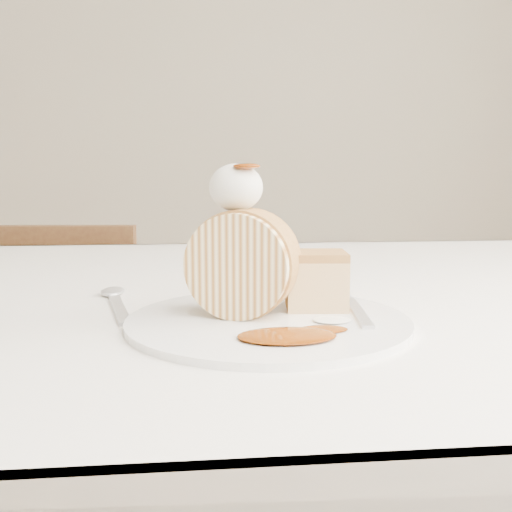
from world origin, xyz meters
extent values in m
cube|color=white|center=(0.00, 3.00, 1.40)|extent=(5.00, 0.10, 2.80)
cube|color=white|center=(0.00, 0.20, 0.73)|extent=(1.40, 0.90, 0.04)
cube|color=white|center=(0.00, 0.65, 0.61)|extent=(1.40, 0.01, 0.28)
cube|color=brown|center=(-0.43, 0.93, 0.38)|extent=(0.40, 0.40, 0.04)
cube|color=brown|center=(-0.44, 0.77, 0.59)|extent=(0.37, 0.07, 0.39)
cylinder|color=brown|center=(-0.26, 1.07, 0.18)|extent=(0.03, 0.03, 0.36)
cylinder|color=brown|center=(-0.57, 1.10, 0.18)|extent=(0.03, 0.03, 0.36)
cylinder|color=brown|center=(-0.28, 0.76, 0.18)|extent=(0.03, 0.03, 0.36)
cylinder|color=white|center=(-0.06, 0.01, 0.75)|extent=(0.28, 0.28, 0.01)
cylinder|color=#FFEBB1|center=(-0.08, 0.02, 0.80)|extent=(0.11, 0.08, 0.10)
cube|color=#AA7140|center=(-0.01, 0.04, 0.78)|extent=(0.06, 0.06, 0.05)
ellipsoid|color=white|center=(-0.08, 0.03, 0.87)|extent=(0.05, 0.05, 0.04)
ellipsoid|color=#6D2A04|center=(-0.07, 0.02, 0.90)|extent=(0.02, 0.02, 0.01)
cube|color=silver|center=(0.03, 0.01, 0.76)|extent=(0.04, 0.15, 0.00)
cube|color=silver|center=(-0.20, 0.07, 0.75)|extent=(0.06, 0.16, 0.00)
camera|label=1|loc=(-0.12, -0.50, 0.88)|focal=40.00mm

